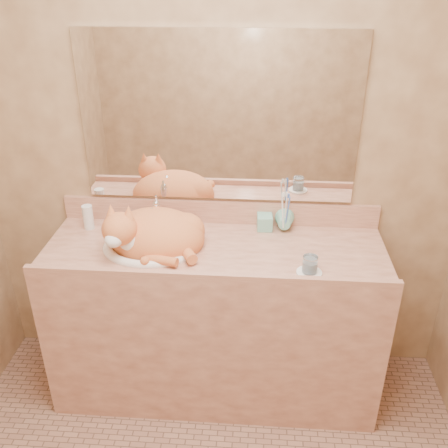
# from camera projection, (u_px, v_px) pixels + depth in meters

# --- Properties ---
(wall_back) EXTENTS (2.40, 0.02, 2.50)m
(wall_back) POSITION_uv_depth(u_px,v_px,m) (219.00, 147.00, 2.39)
(wall_back) COLOR brown
(wall_back) RESTS_ON ground
(vanity_counter) EXTENTS (1.60, 0.55, 0.85)m
(vanity_counter) POSITION_uv_depth(u_px,v_px,m) (215.00, 320.00, 2.53)
(vanity_counter) COLOR #935742
(vanity_counter) RESTS_ON floor
(mirror) EXTENTS (1.30, 0.02, 0.80)m
(mirror) POSITION_uv_depth(u_px,v_px,m) (219.00, 119.00, 2.31)
(mirror) COLOR white
(mirror) RESTS_ON wall_back
(sink_basin) EXTENTS (0.45, 0.38, 0.14)m
(sink_basin) POSITION_uv_depth(u_px,v_px,m) (150.00, 235.00, 2.30)
(sink_basin) COLOR white
(sink_basin) RESTS_ON vanity_counter
(faucet) EXTENTS (0.07, 0.13, 0.17)m
(faucet) POSITION_uv_depth(u_px,v_px,m) (157.00, 215.00, 2.44)
(faucet) COLOR silver
(faucet) RESTS_ON vanity_counter
(cat) EXTENTS (0.48, 0.40, 0.25)m
(cat) POSITION_uv_depth(u_px,v_px,m) (152.00, 232.00, 2.30)
(cat) COLOR #CA5F2E
(cat) RESTS_ON sink_basin
(soap_dispenser) EXTENTS (0.08, 0.08, 0.17)m
(soap_dispenser) POSITION_uv_depth(u_px,v_px,m) (265.00, 218.00, 2.43)
(soap_dispenser) COLOR #76BDA6
(soap_dispenser) RESTS_ON vanity_counter
(toothbrush_cup) EXTENTS (0.10, 0.10, 0.09)m
(toothbrush_cup) POSITION_uv_depth(u_px,v_px,m) (284.00, 226.00, 2.43)
(toothbrush_cup) COLOR #76BDA6
(toothbrush_cup) RESTS_ON vanity_counter
(toothbrushes) EXTENTS (0.04, 0.04, 0.23)m
(toothbrushes) POSITION_uv_depth(u_px,v_px,m) (285.00, 210.00, 2.39)
(toothbrushes) COLOR silver
(toothbrushes) RESTS_ON toothbrush_cup
(saucer) EXTENTS (0.11, 0.11, 0.01)m
(saucer) POSITION_uv_depth(u_px,v_px,m) (309.00, 273.00, 2.14)
(saucer) COLOR white
(saucer) RESTS_ON vanity_counter
(water_glass) EXTENTS (0.06, 0.06, 0.08)m
(water_glass) POSITION_uv_depth(u_px,v_px,m) (310.00, 264.00, 2.12)
(water_glass) COLOR silver
(water_glass) RESTS_ON saucer
(lotion_bottle) EXTENTS (0.05, 0.05, 0.12)m
(lotion_bottle) POSITION_uv_depth(u_px,v_px,m) (88.00, 217.00, 2.48)
(lotion_bottle) COLOR silver
(lotion_bottle) RESTS_ON vanity_counter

